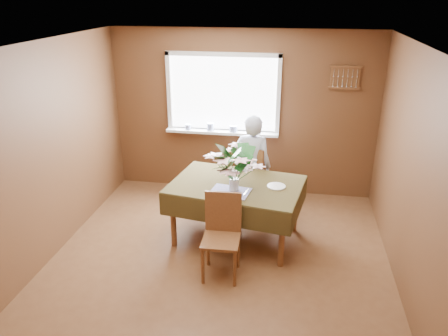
% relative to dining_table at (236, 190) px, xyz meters
% --- Properties ---
extents(floor, '(4.50, 4.50, 0.00)m').
position_rel_dining_table_xyz_m(floor, '(-0.12, -0.74, -0.68)').
color(floor, brown).
rests_on(floor, ground).
extents(ceiling, '(4.50, 4.50, 0.00)m').
position_rel_dining_table_xyz_m(ceiling, '(-0.12, -0.74, 1.82)').
color(ceiling, white).
rests_on(ceiling, wall_back).
extents(wall_back, '(4.00, 0.00, 4.00)m').
position_rel_dining_table_xyz_m(wall_back, '(-0.12, 1.51, 0.57)').
color(wall_back, brown).
rests_on(wall_back, floor).
extents(wall_front, '(4.00, 0.00, 4.00)m').
position_rel_dining_table_xyz_m(wall_front, '(-0.12, -2.99, 0.57)').
color(wall_front, brown).
rests_on(wall_front, floor).
extents(wall_left, '(0.00, 4.50, 4.50)m').
position_rel_dining_table_xyz_m(wall_left, '(-2.12, -0.74, 0.57)').
color(wall_left, brown).
rests_on(wall_left, floor).
extents(wall_right, '(0.00, 4.50, 4.50)m').
position_rel_dining_table_xyz_m(wall_right, '(1.88, -0.74, 0.57)').
color(wall_right, brown).
rests_on(wall_right, floor).
extents(window_assembly, '(1.72, 0.20, 1.22)m').
position_rel_dining_table_xyz_m(window_assembly, '(-0.42, 1.46, 0.68)').
color(window_assembly, white).
rests_on(window_assembly, wall_back).
extents(spoon_rack, '(0.44, 0.05, 0.33)m').
position_rel_dining_table_xyz_m(spoon_rack, '(1.33, 1.48, 1.17)').
color(spoon_rack, brown).
rests_on(spoon_rack, wall_back).
extents(dining_table, '(1.75, 1.33, 0.78)m').
position_rel_dining_table_xyz_m(dining_table, '(0.00, 0.00, 0.00)').
color(dining_table, brown).
rests_on(dining_table, floor).
extents(chair_far, '(0.59, 0.59, 1.00)m').
position_rel_dining_table_xyz_m(chair_far, '(0.15, 0.82, -0.14)').
color(chair_far, brown).
rests_on(chair_far, floor).
extents(chair_near, '(0.42, 0.42, 0.95)m').
position_rel_dining_table_xyz_m(chair_near, '(-0.05, -0.74, -0.16)').
color(chair_near, brown).
rests_on(chair_near, floor).
extents(seated_woman, '(0.57, 0.41, 1.46)m').
position_rel_dining_table_xyz_m(seated_woman, '(0.12, 0.72, 0.05)').
color(seated_woman, white).
rests_on(seated_woman, floor).
extents(flower_bouquet, '(0.60, 0.60, 0.51)m').
position_rel_dining_table_xyz_m(flower_bouquet, '(-0.00, -0.19, 0.43)').
color(flower_bouquet, white).
rests_on(flower_bouquet, dining_table).
extents(side_plate, '(0.27, 0.27, 0.01)m').
position_rel_dining_table_xyz_m(side_plate, '(0.49, -0.01, 0.10)').
color(side_plate, white).
rests_on(side_plate, dining_table).
extents(table_knife, '(0.06, 0.19, 0.00)m').
position_rel_dining_table_xyz_m(table_knife, '(0.15, -0.23, 0.10)').
color(table_knife, silver).
rests_on(table_knife, dining_table).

